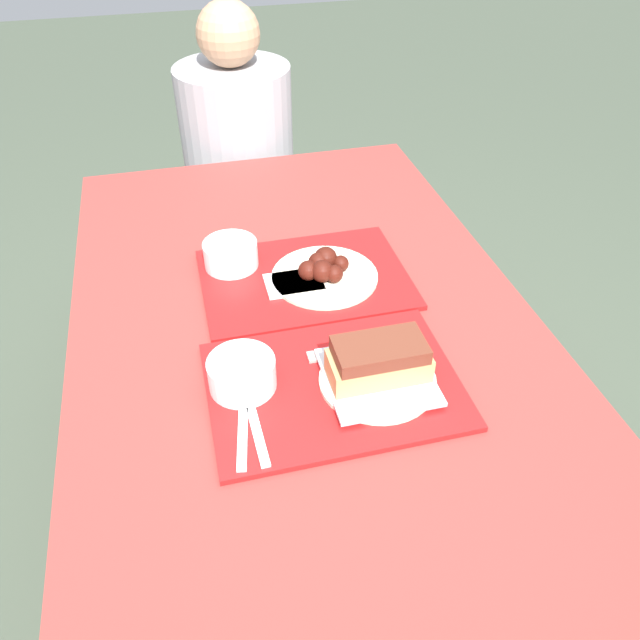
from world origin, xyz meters
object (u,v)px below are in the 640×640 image
object	(u,v)px
bowl_coleslaw_near	(242,372)
wings_plate_far	(324,271)
tray_far	(305,279)
person_seated_across	(236,135)
brisket_sandwich_plate	(378,367)
tray_near	(333,385)
bowl_coleslaw_far	(231,253)

from	to	relation	value
bowl_coleslaw_near	wings_plate_far	distance (m)	0.37
tray_far	person_seated_across	size ratio (longest dim) A/B	0.66
tray_far	person_seated_across	world-z (taller)	person_seated_across
wings_plate_far	brisket_sandwich_plate	bearing A→B (deg)	-87.50
tray_far	brisket_sandwich_plate	bearing A→B (deg)	-81.04
bowl_coleslaw_near	brisket_sandwich_plate	distance (m)	0.24
bowl_coleslaw_near	wings_plate_far	world-z (taller)	same
tray_far	person_seated_across	bearing A→B (deg)	92.14
tray_near	tray_far	bearing A→B (deg)	85.97
tray_near	person_seated_across	distance (m)	1.20
tray_near	bowl_coleslaw_far	bearing A→B (deg)	106.84
tray_near	bowl_coleslaw_far	world-z (taller)	bowl_coleslaw_far
tray_near	person_seated_across	world-z (taller)	person_seated_across
bowl_coleslaw_far	bowl_coleslaw_near	bearing A→B (deg)	-94.77
tray_far	bowl_coleslaw_far	world-z (taller)	bowl_coleslaw_far
bowl_coleslaw_near	wings_plate_far	size ratio (longest dim) A/B	0.52
bowl_coleslaw_far	brisket_sandwich_plate	bearing A→B (deg)	-64.68
brisket_sandwich_plate	person_seated_across	world-z (taller)	person_seated_across
brisket_sandwich_plate	tray_far	bearing A→B (deg)	98.96
person_seated_across	bowl_coleslaw_near	bearing A→B (deg)	-97.36
tray_near	tray_far	xyz separation A→B (m)	(0.02, 0.34, 0.00)
bowl_coleslaw_near	person_seated_across	size ratio (longest dim) A/B	0.18
bowl_coleslaw_near	wings_plate_far	xyz separation A→B (m)	(0.22, 0.29, -0.01)
tray_near	bowl_coleslaw_far	distance (m)	0.44
brisket_sandwich_plate	person_seated_across	xyz separation A→B (m)	(-0.09, 1.22, -0.06)
bowl_coleslaw_far	person_seated_across	world-z (taller)	person_seated_across
brisket_sandwich_plate	bowl_coleslaw_far	size ratio (longest dim) A/B	1.76
brisket_sandwich_plate	bowl_coleslaw_far	xyz separation A→B (m)	(-0.21, 0.44, -0.00)
wings_plate_far	bowl_coleslaw_near	bearing A→B (deg)	-127.88
tray_far	bowl_coleslaw_near	size ratio (longest dim) A/B	3.73
person_seated_across	tray_far	bearing A→B (deg)	-87.86
bowl_coleslaw_near	brisket_sandwich_plate	world-z (taller)	brisket_sandwich_plate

